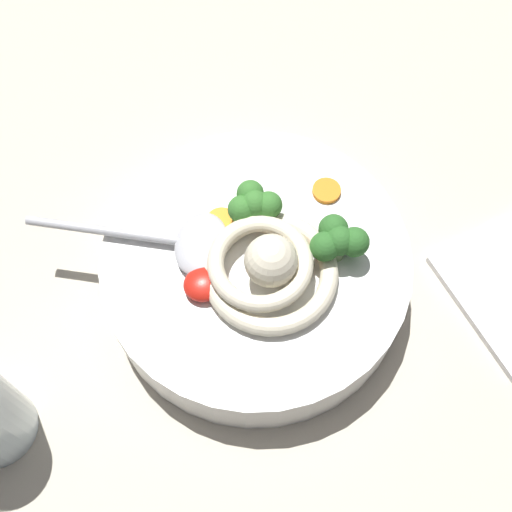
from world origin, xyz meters
TOP-DOWN VIEW (x-y plane):
  - table_slab at (0.00, 0.00)cm, footprint 91.71×91.71cm
  - soup_bowl at (3.89, 3.94)cm, footprint 26.22×26.22cm
  - noodle_pile at (3.56, 5.91)cm, footprint 12.18×11.94cm
  - soup_spoon at (9.17, 1.14)cm, footprint 16.79×11.05cm
  - chili_sauce_dollop at (8.76, 5.32)cm, footprint 3.45×3.11cm
  - broccoli_floret_beside_chili at (2.83, 0.33)cm, footprint 4.56×3.92cm
  - broccoli_floret_rear at (-2.42, 5.87)cm, footprint 4.82×4.15cm
  - carrot_slice_center at (5.65, 0.21)cm, footprint 2.64×2.64cm
  - carrot_slice_right at (-4.01, 0.16)cm, footprint 2.50×2.50cm
  - carrot_slice_extra_b at (0.91, 4.37)cm, footprint 2.90×2.90cm

SIDE VIEW (x-z plane):
  - table_slab at x=0.00cm, z-range 0.00..2.93cm
  - soup_bowl at x=3.89cm, z-range 3.02..8.64cm
  - carrot_slice_right at x=-4.01cm, z-range 8.54..8.99cm
  - carrot_slice_center at x=5.65cm, z-range 8.54..9.03cm
  - carrot_slice_extra_b at x=0.91cm, z-range 8.54..9.20cm
  - chili_sauce_dollop at x=8.76cm, z-range 8.54..10.10cm
  - soup_spoon at x=9.17cm, z-range 8.54..10.14cm
  - noodle_pile at x=3.56cm, z-range 7.62..12.52cm
  - broccoli_floret_beside_chili at x=2.83cm, z-range 9.00..12.60cm
  - broccoli_floret_rear at x=-2.42cm, z-range 9.03..12.84cm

